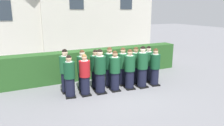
% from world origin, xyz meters
% --- Properties ---
extents(ground_plane, '(60.00, 60.00, 0.00)m').
position_xyz_m(ground_plane, '(0.00, 0.00, 0.00)').
color(ground_plane, slate).
extents(student_front_row_0, '(0.42, 0.52, 1.56)m').
position_xyz_m(student_front_row_0, '(-1.75, 0.14, 0.74)').
color(student_front_row_0, black).
rests_on(student_front_row_0, ground).
extents(student_in_red_blazer, '(0.40, 0.49, 1.56)m').
position_xyz_m(student_in_red_blazer, '(-1.20, 0.08, 0.74)').
color(student_in_red_blazer, black).
rests_on(student_in_red_blazer, ground).
extents(student_front_row_2, '(0.44, 0.50, 1.70)m').
position_xyz_m(student_front_row_2, '(-0.61, 0.04, 0.81)').
color(student_front_row_2, black).
rests_on(student_front_row_2, ground).
extents(student_front_row_3, '(0.41, 0.52, 1.59)m').
position_xyz_m(student_front_row_3, '(-0.00, 0.01, 0.76)').
color(student_front_row_3, black).
rests_on(student_front_row_3, ground).
extents(student_front_row_4, '(0.43, 0.50, 1.61)m').
position_xyz_m(student_front_row_4, '(0.62, -0.06, 0.77)').
color(student_front_row_4, black).
rests_on(student_front_row_4, ground).
extents(student_front_row_5, '(0.44, 0.53, 1.70)m').
position_xyz_m(student_front_row_5, '(1.17, -0.12, 0.81)').
color(student_front_row_5, black).
rests_on(student_front_row_5, ground).
extents(student_front_row_6, '(0.43, 0.52, 1.57)m').
position_xyz_m(student_front_row_6, '(1.77, -0.15, 0.75)').
color(student_front_row_6, black).
rests_on(student_front_row_6, ground).
extents(student_rear_row_0, '(0.44, 0.53, 1.68)m').
position_xyz_m(student_rear_row_0, '(-1.75, 0.67, 0.80)').
color(student_rear_row_0, black).
rests_on(student_rear_row_0, ground).
extents(student_rear_row_1, '(0.42, 0.52, 1.61)m').
position_xyz_m(student_rear_row_1, '(-1.10, 0.63, 0.77)').
color(student_rear_row_1, black).
rests_on(student_rear_row_1, ground).
extents(student_rear_row_2, '(0.42, 0.53, 1.58)m').
position_xyz_m(student_rear_row_2, '(-0.57, 0.60, 0.75)').
color(student_rear_row_2, black).
rests_on(student_rear_row_2, ground).
extents(student_rear_row_3, '(0.44, 0.52, 1.65)m').
position_xyz_m(student_rear_row_3, '(0.01, 0.51, 0.79)').
color(student_rear_row_3, black).
rests_on(student_rear_row_3, ground).
extents(student_rear_row_4, '(0.41, 0.48, 1.59)m').
position_xyz_m(student_rear_row_4, '(0.59, 0.47, 0.76)').
color(student_rear_row_4, black).
rests_on(student_rear_row_4, ground).
extents(student_rear_row_5, '(0.41, 0.49, 1.58)m').
position_xyz_m(student_rear_row_5, '(1.18, 0.41, 0.75)').
color(student_rear_row_5, black).
rests_on(student_rear_row_5, ground).
extents(student_rear_row_6, '(0.41, 0.45, 1.57)m').
position_xyz_m(student_rear_row_6, '(1.83, 0.41, 0.75)').
color(student_rear_row_6, black).
rests_on(student_rear_row_6, ground).
extents(hedge, '(8.65, 0.70, 1.30)m').
position_xyz_m(hedge, '(0.00, 2.01, 0.65)').
color(hedge, '#285623').
rests_on(hedge, ground).
extents(school_building_main, '(7.04, 3.89, 6.90)m').
position_xyz_m(school_building_main, '(-2.22, 8.15, 3.54)').
color(school_building_main, beige).
rests_on(school_building_main, ground).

